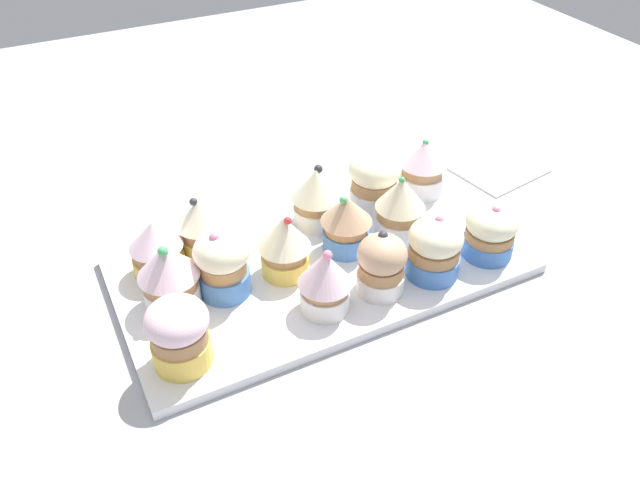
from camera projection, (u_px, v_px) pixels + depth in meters
ground_plane at (320, 278)px, 75.38cm from camera, size 180.00×180.00×3.00cm
baking_tray at (320, 264)px, 74.08cm from camera, size 46.25×24.86×1.20cm
cupcake_0 at (423, 167)px, 82.82cm from camera, size 6.20×6.20×7.63cm
cupcake_1 at (374, 180)px, 80.19cm from camera, size 6.63×6.63×7.50cm
cupcake_2 at (316, 196)px, 77.23cm from camera, size 6.14×6.14×7.95cm
cupcake_3 at (201, 227)px, 72.36cm from camera, size 5.63×5.63×7.72cm
cupcake_4 at (156, 247)px, 69.99cm from camera, size 5.96×5.96×6.91cm
cupcake_5 at (400, 207)px, 74.94cm from camera, size 5.94×5.94×8.42cm
cupcake_6 at (346, 222)px, 73.15cm from camera, size 6.02×6.02×7.57cm
cupcake_7 at (285, 245)px, 69.52cm from camera, size 5.89×5.89×7.88cm
cupcake_8 at (223, 263)px, 67.12cm from camera, size 6.03×6.03×8.10cm
cupcake_9 at (169, 274)px, 65.45cm from camera, size 6.49×6.49×8.25cm
cupcake_10 at (490, 231)px, 72.72cm from camera, size 5.97×5.97×6.84cm
cupcake_11 at (435, 248)px, 69.74cm from camera, size 6.05×6.05×7.51cm
cupcake_12 at (381, 264)px, 67.58cm from camera, size 5.37×5.37×7.49cm
cupcake_13 at (325, 280)px, 65.10cm from camera, size 5.70×5.70×7.76cm
cupcake_14 at (179, 333)px, 59.33cm from camera, size 6.04×6.04×7.55cm
napkin at (488, 162)px, 92.70cm from camera, size 13.67×15.38×0.60cm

